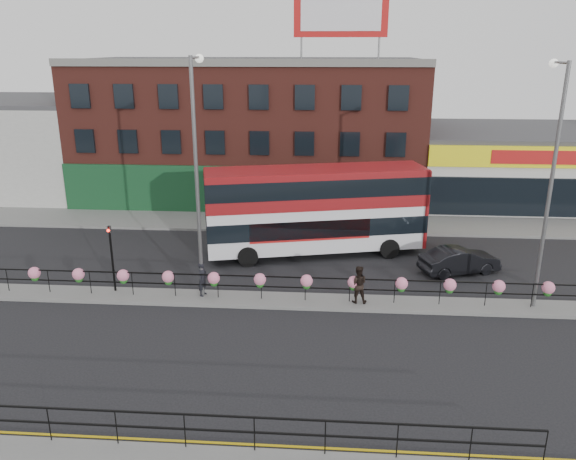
# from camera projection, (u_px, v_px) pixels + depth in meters

# --- Properties ---
(ground) EXTENTS (120.00, 120.00, 0.00)m
(ground) POSITION_uv_depth(u_px,v_px,m) (283.00, 302.00, 25.64)
(ground) COLOR black
(ground) RESTS_ON ground
(north_pavement) EXTENTS (60.00, 4.00, 0.15)m
(north_pavement) POSITION_uv_depth(u_px,v_px,m) (298.00, 223.00, 36.99)
(north_pavement) COLOR slate
(north_pavement) RESTS_ON ground
(median) EXTENTS (60.00, 1.60, 0.15)m
(median) POSITION_uv_depth(u_px,v_px,m) (283.00, 301.00, 25.61)
(median) COLOR slate
(median) RESTS_ON ground
(yellow_line_inner) EXTENTS (60.00, 0.10, 0.01)m
(yellow_line_inner) POSITION_uv_depth(u_px,v_px,m) (257.00, 445.00, 16.44)
(yellow_line_inner) COLOR gold
(yellow_line_inner) RESTS_ON ground
(yellow_line_outer) EXTENTS (60.00, 0.10, 0.01)m
(yellow_line_outer) POSITION_uv_depth(u_px,v_px,m) (256.00, 449.00, 16.27)
(yellow_line_outer) COLOR gold
(yellow_line_outer) RESTS_ON ground
(brick_building) EXTENTS (25.00, 12.21, 10.30)m
(brick_building) POSITION_uv_depth(u_px,v_px,m) (252.00, 128.00, 43.24)
(brick_building) COLOR brown
(brick_building) RESTS_ON ground
(supermarket) EXTENTS (15.00, 12.25, 5.30)m
(supermarket) POSITION_uv_depth(u_px,v_px,m) (514.00, 164.00, 42.58)
(supermarket) COLOR silver
(supermarket) RESTS_ON ground
(warehouse_west) EXTENTS (15.50, 12.00, 7.30)m
(warehouse_west) POSITION_uv_depth(u_px,v_px,m) (3.00, 144.00, 45.13)
(warehouse_west) COLOR #AFB0AA
(warehouse_west) RESTS_ON ground
(billboard) EXTENTS (6.00, 0.29, 4.40)m
(billboard) POSITION_uv_depth(u_px,v_px,m) (341.00, 13.00, 35.58)
(billboard) COLOR #B61515
(billboard) RESTS_ON brick_building
(median_railing) EXTENTS (30.04, 0.56, 1.23)m
(median_railing) POSITION_uv_depth(u_px,v_px,m) (283.00, 281.00, 25.31)
(median_railing) COLOR black
(median_railing) RESTS_ON median
(south_railing) EXTENTS (20.04, 0.05, 1.12)m
(south_railing) POSITION_uv_depth(u_px,v_px,m) (184.00, 423.00, 15.90)
(south_railing) COLOR black
(south_railing) RESTS_ON south_pavement
(double_decker_bus) EXTENTS (12.37, 5.53, 4.88)m
(double_decker_bus) POSITION_uv_depth(u_px,v_px,m) (316.00, 202.00, 30.79)
(double_decker_bus) COLOR white
(double_decker_bus) RESTS_ON ground
(car) EXTENTS (4.03, 5.01, 1.35)m
(car) POSITION_uv_depth(u_px,v_px,m) (459.00, 260.00, 28.78)
(car) COLOR black
(car) RESTS_ON ground
(pedestrian_a) EXTENTS (0.80, 0.71, 1.61)m
(pedestrian_a) POSITION_uv_depth(u_px,v_px,m) (203.00, 279.00, 25.78)
(pedestrian_a) COLOR black
(pedestrian_a) RESTS_ON median
(pedestrian_b) EXTENTS (0.86, 0.68, 1.74)m
(pedestrian_b) POSITION_uv_depth(u_px,v_px,m) (358.00, 284.00, 25.04)
(pedestrian_b) COLOR black
(pedestrian_b) RESTS_ON median
(lamp_column_west) EXTENTS (0.38, 1.87, 10.68)m
(lamp_column_west) POSITION_uv_depth(u_px,v_px,m) (197.00, 159.00, 24.31)
(lamp_column_west) COLOR slate
(lamp_column_west) RESTS_ON median
(lamp_column_east) EXTENTS (0.38, 1.84, 10.50)m
(lamp_column_east) POSITION_uv_depth(u_px,v_px,m) (551.00, 167.00, 23.27)
(lamp_column_east) COLOR slate
(lamp_column_east) RESTS_ON median
(traffic_light_median) EXTENTS (0.15, 0.28, 3.65)m
(traffic_light_median) POSITION_uv_depth(u_px,v_px,m) (111.00, 244.00, 25.79)
(traffic_light_median) COLOR black
(traffic_light_median) RESTS_ON median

